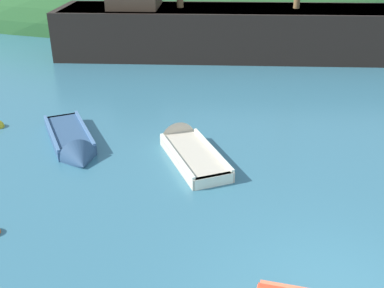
{
  "coord_description": "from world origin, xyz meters",
  "views": [
    {
      "loc": [
        -1.34,
        -5.45,
        5.48
      ],
      "look_at": [
        -3.4,
        4.82,
        0.35
      ],
      "focal_mm": 41.71,
      "sensor_mm": 36.0,
      "label": 1
    }
  ],
  "objects": [
    {
      "name": "sailing_ship",
      "position": [
        -3.78,
        15.31,
        0.83
      ],
      "size": [
        18.63,
        5.96,
        11.44
      ],
      "rotation": [
        0.0,
        0.0,
        0.15
      ],
      "color": "black",
      "rests_on": "ground"
    },
    {
      "name": "rowboat_center",
      "position": [
        -3.58,
        4.99,
        0.08
      ],
      "size": [
        2.6,
        3.33,
        1.01
      ],
      "rotation": [
        0.0,
        0.0,
        2.12
      ],
      "color": "beige",
      "rests_on": "ground"
    },
    {
      "name": "shore_hill",
      "position": [
        -9.53,
        28.02,
        0.0
      ],
      "size": [
        44.47,
        22.64,
        10.47
      ],
      "primitive_type": "ellipsoid",
      "color": "#2D602D",
      "rests_on": "ground"
    },
    {
      "name": "rowboat_portside",
      "position": [
        -6.73,
        4.69,
        0.08
      ],
      "size": [
        2.7,
        3.24,
        0.96
      ],
      "rotation": [
        0.0,
        0.0,
        5.33
      ],
      "color": "#335175",
      "rests_on": "ground"
    }
  ]
}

